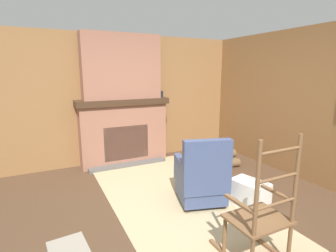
{
  "coord_description": "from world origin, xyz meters",
  "views": [
    {
      "loc": [
        2.59,
        -1.42,
        1.77
      ],
      "look_at": [
        -1.18,
        0.43,
        0.9
      ],
      "focal_mm": 28.0,
      "sensor_mm": 36.0,
      "label": 1
    }
  ],
  "objects_px": {
    "decorative_plate_on_mantel": "(121,92)",
    "rocking_chair": "(261,222)",
    "firewood_stack": "(227,159)",
    "storage_case": "(156,94)",
    "oil_lamp_vase": "(87,95)",
    "armchair": "(201,179)",
    "laundry_basket": "(250,193)"
  },
  "relations": [
    {
      "from": "storage_case",
      "to": "decorative_plate_on_mantel",
      "type": "height_order",
      "value": "decorative_plate_on_mantel"
    },
    {
      "from": "firewood_stack",
      "to": "storage_case",
      "type": "xyz_separation_m",
      "value": [
        -1.03,
        -1.03,
        1.22
      ]
    },
    {
      "from": "laundry_basket",
      "to": "decorative_plate_on_mantel",
      "type": "xyz_separation_m",
      "value": [
        -2.47,
        -1.0,
        1.22
      ]
    },
    {
      "from": "storage_case",
      "to": "decorative_plate_on_mantel",
      "type": "distance_m",
      "value": 0.73
    },
    {
      "from": "decorative_plate_on_mantel",
      "to": "oil_lamp_vase",
      "type": "bearing_deg",
      "value": -88.21
    },
    {
      "from": "oil_lamp_vase",
      "to": "decorative_plate_on_mantel",
      "type": "bearing_deg",
      "value": 91.79
    },
    {
      "from": "armchair",
      "to": "rocking_chair",
      "type": "bearing_deg",
      "value": -170.76
    },
    {
      "from": "firewood_stack",
      "to": "rocking_chair",
      "type": "bearing_deg",
      "value": -32.34
    },
    {
      "from": "armchair",
      "to": "oil_lamp_vase",
      "type": "bearing_deg",
      "value": 43.91
    },
    {
      "from": "storage_case",
      "to": "laundry_basket",
      "type": "bearing_deg",
      "value": 6.39
    },
    {
      "from": "rocking_chair",
      "to": "firewood_stack",
      "type": "bearing_deg",
      "value": -32.59
    },
    {
      "from": "laundry_basket",
      "to": "oil_lamp_vase",
      "type": "xyz_separation_m",
      "value": [
        -2.45,
        -1.64,
        1.18
      ]
    },
    {
      "from": "decorative_plate_on_mantel",
      "to": "rocking_chair",
      "type": "bearing_deg",
      "value": 5.35
    },
    {
      "from": "rocking_chair",
      "to": "firewood_stack",
      "type": "distance_m",
      "value": 2.72
    },
    {
      "from": "firewood_stack",
      "to": "decorative_plate_on_mantel",
      "type": "bearing_deg",
      "value": -120.78
    },
    {
      "from": "rocking_chair",
      "to": "decorative_plate_on_mantel",
      "type": "xyz_separation_m",
      "value": [
        -3.33,
        -0.31,
        0.97
      ]
    },
    {
      "from": "firewood_stack",
      "to": "storage_case",
      "type": "relative_size",
      "value": 2.25
    },
    {
      "from": "oil_lamp_vase",
      "to": "storage_case",
      "type": "height_order",
      "value": "oil_lamp_vase"
    },
    {
      "from": "armchair",
      "to": "laundry_basket",
      "type": "relative_size",
      "value": 1.78
    },
    {
      "from": "rocking_chair",
      "to": "storage_case",
      "type": "distance_m",
      "value": 3.45
    },
    {
      "from": "firewood_stack",
      "to": "laundry_basket",
      "type": "xyz_separation_m",
      "value": [
        1.42,
        -0.76,
        0.07
      ]
    },
    {
      "from": "storage_case",
      "to": "decorative_plate_on_mantel",
      "type": "bearing_deg",
      "value": -91.59
    },
    {
      "from": "laundry_basket",
      "to": "rocking_chair",
      "type": "bearing_deg",
      "value": -38.73
    },
    {
      "from": "rocking_chair",
      "to": "oil_lamp_vase",
      "type": "xyz_separation_m",
      "value": [
        -3.31,
        -0.95,
        0.93
      ]
    },
    {
      "from": "firewood_stack",
      "to": "oil_lamp_vase",
      "type": "relative_size",
      "value": 2.05
    },
    {
      "from": "firewood_stack",
      "to": "storage_case",
      "type": "distance_m",
      "value": 1.9
    },
    {
      "from": "firewood_stack",
      "to": "storage_case",
      "type": "height_order",
      "value": "storage_case"
    },
    {
      "from": "armchair",
      "to": "rocking_chair",
      "type": "distance_m",
      "value": 1.22
    },
    {
      "from": "laundry_basket",
      "to": "storage_case",
      "type": "xyz_separation_m",
      "value": [
        -2.45,
        -0.27,
        1.15
      ]
    },
    {
      "from": "rocking_chair",
      "to": "storage_case",
      "type": "height_order",
      "value": "storage_case"
    },
    {
      "from": "armchair",
      "to": "rocking_chair",
      "type": "xyz_separation_m",
      "value": [
        1.21,
        -0.15,
        0.07
      ]
    },
    {
      "from": "decorative_plate_on_mantel",
      "to": "armchair",
      "type": "bearing_deg",
      "value": 12.27
    }
  ]
}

